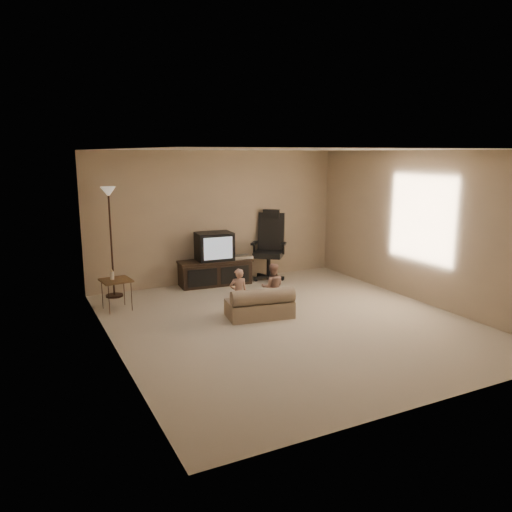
% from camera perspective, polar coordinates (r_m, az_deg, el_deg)
% --- Properties ---
extents(floor, '(5.50, 5.50, 0.00)m').
position_cam_1_polar(floor, '(7.46, 3.78, -7.55)').
color(floor, beige).
rests_on(floor, ground).
extents(room_shell, '(5.50, 5.50, 5.50)m').
position_cam_1_polar(room_shell, '(7.10, 3.95, 4.10)').
color(room_shell, white).
rests_on(room_shell, floor).
extents(tv_stand, '(1.42, 0.61, 1.00)m').
position_cam_1_polar(tv_stand, '(9.43, -4.70, -0.81)').
color(tv_stand, black).
rests_on(tv_stand, floor).
extents(office_chair, '(0.88, 0.88, 1.36)m').
position_cam_1_polar(office_chair, '(9.82, 1.55, 0.16)').
color(office_chair, black).
rests_on(office_chair, floor).
extents(side_table, '(0.49, 0.49, 0.67)m').
position_cam_1_polar(side_table, '(8.18, -15.75, -2.71)').
color(side_table, brown).
rests_on(side_table, floor).
extents(floor_lamp, '(0.30, 0.30, 1.90)m').
position_cam_1_polar(floor_lamp, '(8.79, -16.37, 4.26)').
color(floor_lamp, black).
rests_on(floor_lamp, floor).
extents(child_sofa, '(1.05, 0.71, 0.48)m').
position_cam_1_polar(child_sofa, '(7.58, 0.51, -5.64)').
color(child_sofa, gray).
rests_on(child_sofa, floor).
extents(toddler_left, '(0.31, 0.25, 0.76)m').
position_cam_1_polar(toddler_left, '(7.55, -2.01, -4.25)').
color(toddler_left, tan).
rests_on(toddler_left, floor).
extents(toddler_right, '(0.42, 0.32, 0.76)m').
position_cam_1_polar(toddler_right, '(7.88, 1.91, -3.56)').
color(toddler_right, tan).
rests_on(toddler_right, floor).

